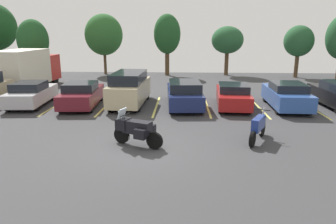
# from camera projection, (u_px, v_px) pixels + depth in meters

# --- Properties ---
(ground) EXTENTS (44.00, 44.00, 0.10)m
(ground) POSITION_uv_depth(u_px,v_px,m) (138.00, 149.00, 11.89)
(ground) COLOR #38383A
(motorcycle_touring) EXTENTS (1.98, 1.23, 1.41)m
(motorcycle_touring) POSITION_uv_depth(u_px,v_px,m) (135.00, 129.00, 11.93)
(motorcycle_touring) COLOR black
(motorcycle_touring) RESTS_ON ground
(motorcycle_second) EXTENTS (1.07, 1.92, 1.23)m
(motorcycle_second) POSITION_uv_depth(u_px,v_px,m) (258.00, 127.00, 12.46)
(motorcycle_second) COLOR black
(motorcycle_second) RESTS_ON ground
(parking_stripes) EXTENTS (26.65, 5.09, 0.01)m
(parking_stripes) POSITION_uv_depth(u_px,v_px,m) (131.00, 106.00, 18.41)
(parking_stripes) COLOR #EAE066
(parking_stripes) RESTS_ON ground
(car_silver) EXTENTS (2.05, 4.33, 1.40)m
(car_silver) POSITION_uv_depth(u_px,v_px,m) (31.00, 94.00, 18.44)
(car_silver) COLOR #B7B7BC
(car_silver) RESTS_ON ground
(car_maroon) EXTENTS (2.09, 4.40, 1.41)m
(car_maroon) POSITION_uv_depth(u_px,v_px,m) (82.00, 95.00, 18.18)
(car_maroon) COLOR maroon
(car_maroon) RESTS_ON ground
(car_champagne) EXTENTS (1.99, 4.83, 1.95)m
(car_champagne) POSITION_uv_depth(u_px,v_px,m) (129.00, 88.00, 18.46)
(car_champagne) COLOR #C1B289
(car_champagne) RESTS_ON ground
(car_navy) EXTENTS (2.15, 4.90, 1.50)m
(car_navy) POSITION_uv_depth(u_px,v_px,m) (184.00, 94.00, 18.14)
(car_navy) COLOR navy
(car_navy) RESTS_ON ground
(car_red) EXTENTS (2.08, 4.49, 1.35)m
(car_red) POSITION_uv_depth(u_px,v_px,m) (233.00, 96.00, 18.04)
(car_red) COLOR maroon
(car_red) RESTS_ON ground
(car_blue) EXTENTS (1.99, 4.49, 1.46)m
(car_blue) POSITION_uv_depth(u_px,v_px,m) (286.00, 95.00, 17.79)
(car_blue) COLOR #2D519E
(car_blue) RESTS_ON ground
(box_truck) EXTENTS (2.68, 6.36, 2.91)m
(box_truck) POSITION_uv_depth(u_px,v_px,m) (27.00, 68.00, 23.62)
(box_truck) COLOR #A51E19
(box_truck) RESTS_ON ground
(tree_center) EXTENTS (3.04, 3.04, 4.67)m
(tree_center) POSITION_uv_depth(u_px,v_px,m) (227.00, 40.00, 30.32)
(tree_center) COLOR #4C3823
(tree_center) RESTS_ON ground
(tree_center_right) EXTENTS (3.67, 3.67, 5.85)m
(tree_center_right) POSITION_uv_depth(u_px,v_px,m) (104.00, 35.00, 30.90)
(tree_center_right) COLOR #4C3823
(tree_center_right) RESTS_ON ground
(tree_left) EXTENTS (2.54, 2.54, 5.80)m
(tree_left) POSITION_uv_depth(u_px,v_px,m) (167.00, 34.00, 30.07)
(tree_left) COLOR #4C3823
(tree_left) RESTS_ON ground
(tree_rear) EXTENTS (2.75, 2.75, 5.26)m
(tree_rear) POSITION_uv_depth(u_px,v_px,m) (33.00, 40.00, 28.35)
(tree_rear) COLOR #4C3823
(tree_rear) RESTS_ON ground
(tree_far_left) EXTENTS (2.65, 2.65, 4.73)m
(tree_far_left) POSITION_uv_depth(u_px,v_px,m) (299.00, 41.00, 28.82)
(tree_far_left) COLOR #4C3823
(tree_far_left) RESTS_ON ground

